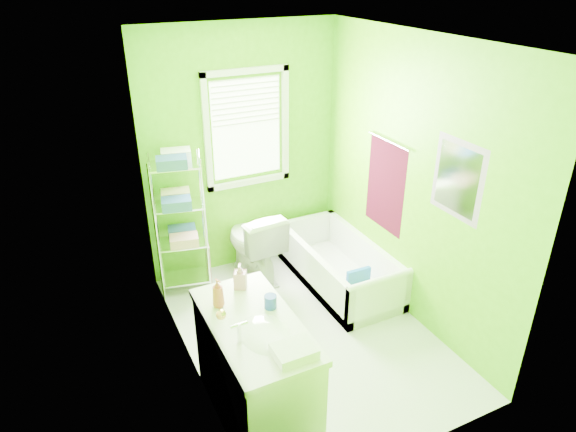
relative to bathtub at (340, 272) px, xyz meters
name	(u,v)px	position (x,y,z in m)	size (l,w,h in m)	color
ground	(306,332)	(-0.70, -0.54, -0.16)	(2.90, 2.90, 0.00)	silver
room_envelope	(309,178)	(-0.70, -0.54, 1.39)	(2.14, 2.94, 2.62)	#4FA608
window	(247,123)	(-0.65, 0.89, 1.46)	(0.92, 0.05, 1.22)	white
door	(233,346)	(-1.73, -1.54, 0.84)	(0.09, 0.80, 2.00)	white
right_wall_decor	(412,183)	(0.34, -0.56, 1.16)	(0.04, 1.48, 1.17)	#3E0718
bathtub	(340,272)	(0.00, 0.00, 0.00)	(0.71, 1.52, 0.49)	white
toilet	(253,243)	(-0.76, 0.55, 0.25)	(0.46, 0.80, 0.81)	white
vanity	(256,367)	(-1.47, -1.22, 0.30)	(0.59, 1.15, 1.09)	white
wire_shelf_unit	(181,210)	(-1.47, 0.64, 0.75)	(0.55, 0.44, 1.49)	silver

